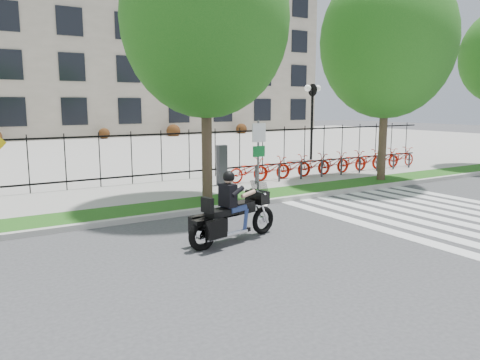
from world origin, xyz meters
TOP-DOWN VIEW (x-y plane):
  - ground at (0.00, 0.00)m, footprint 120.00×120.00m
  - curb at (0.00, 4.10)m, footprint 60.00×0.20m
  - grass_verge at (0.00, 4.95)m, footprint 60.00×1.50m
  - sidewalk at (0.00, 7.45)m, footprint 60.00×3.50m
  - plaza at (0.00, 25.00)m, footprint 80.00×34.00m
  - crosswalk_stripes at (4.83, 0.00)m, footprint 5.70×8.00m
  - iron_fence at (0.00, 9.20)m, footprint 30.00×0.06m
  - office_building at (0.00, 44.92)m, footprint 60.00×21.90m
  - lamp_post_right at (10.00, 12.00)m, footprint 1.06×0.70m
  - street_tree_1 at (-0.23, 4.95)m, footprint 5.04×5.04m
  - street_tree_2 at (7.67, 4.95)m, footprint 5.17×5.17m
  - bike_share_station at (7.10, 7.20)m, footprint 11.05×0.85m
  - sign_pole_regulatory at (1.46, 4.58)m, footprint 0.50×0.09m
  - motorcycle_rider at (-1.56, 1.13)m, footprint 2.59×1.02m

SIDE VIEW (x-z plane):
  - ground at x=0.00m, z-range 0.00..0.00m
  - crosswalk_stripes at x=4.83m, z-range 0.00..0.01m
  - plaza at x=0.00m, z-range 0.00..0.10m
  - curb at x=0.00m, z-range 0.00..0.15m
  - grass_verge at x=0.00m, z-range 0.00..0.15m
  - sidewalk at x=0.00m, z-range 0.00..0.15m
  - bike_share_station at x=7.10m, z-range -0.13..1.37m
  - motorcycle_rider at x=-1.56m, z-range -0.34..1.68m
  - iron_fence at x=0.00m, z-range 0.15..2.15m
  - sign_pole_regulatory at x=1.46m, z-range 0.49..2.99m
  - lamp_post_right at x=10.00m, z-range 1.08..5.33m
  - street_tree_2 at x=7.67m, z-range 1.36..9.74m
  - street_tree_1 at x=-0.23m, z-range 1.43..9.80m
  - office_building at x=0.00m, z-range -0.11..20.04m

